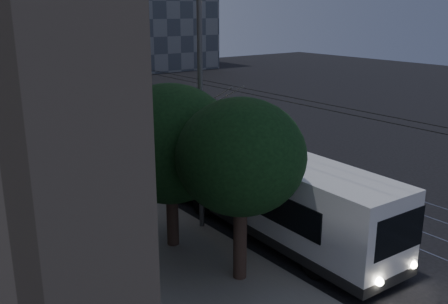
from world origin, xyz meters
TOP-DOWN VIEW (x-y plane):
  - ground at (0.00, 0.00)m, footprint 120.00×120.00m
  - sidewalk at (-7.50, 20.00)m, footprint 5.00×90.00m
  - tram_rails at (2.50, 20.00)m, footprint 4.52×90.00m
  - overhead_wires at (-4.97, 20.00)m, footprint 2.23×90.00m
  - trolleybus at (-3.12, -0.63)m, footprint 3.07×12.74m
  - pickup_silver at (-3.63, 8.29)m, footprint 4.45×6.65m
  - car_white_a at (-4.30, 14.76)m, footprint 2.97×4.90m
  - car_white_b at (-4.30, 21.93)m, footprint 3.51×4.85m
  - car_white_c at (-4.11, 25.36)m, footprint 2.41×4.29m
  - car_white_d at (-4.30, 33.82)m, footprint 2.03×4.21m
  - tree_0 at (-6.50, -3.38)m, footprint 4.06×4.06m
  - tree_1 at (-7.00, 0.00)m, footprint 4.73×4.73m
  - tree_2 at (-6.50, 8.74)m, footprint 5.23×5.23m
  - tree_3 at (-6.98, 18.97)m, footprint 4.18×4.18m
  - tree_4 at (-6.50, 24.56)m, footprint 5.27×5.27m
  - streetlamp_near at (-4.79, 0.72)m, footprint 2.43×0.44m
  - streetlamp_far at (-5.39, 18.63)m, footprint 2.40×0.44m

SIDE VIEW (x-z plane):
  - ground at x=0.00m, z-range 0.00..0.00m
  - tram_rails at x=2.50m, z-range 0.00..0.02m
  - sidewalk at x=-7.50m, z-range 0.00..0.15m
  - car_white_b at x=-4.30m, z-range 0.00..1.30m
  - car_white_c at x=-4.11m, z-range 0.00..1.34m
  - car_white_d at x=-4.30m, z-range 0.00..1.39m
  - car_white_a at x=-4.30m, z-range 0.00..1.56m
  - pickup_silver at x=-3.63m, z-range 0.00..1.69m
  - trolleybus at x=-3.12m, z-range -1.07..4.56m
  - overhead_wires at x=-4.97m, z-range 0.47..6.47m
  - tree_1 at x=-7.00m, z-range 0.96..7.15m
  - tree_3 at x=-6.98m, z-range 1.08..7.03m
  - tree_0 at x=-6.50m, z-range 1.21..7.33m
  - tree_2 at x=-6.50m, z-range 1.22..8.39m
  - tree_4 at x=-6.50m, z-range 1.28..8.62m
  - streetlamp_far at x=-5.39m, z-range 1.02..10.92m
  - streetlamp_near at x=-4.79m, z-range 1.03..11.09m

